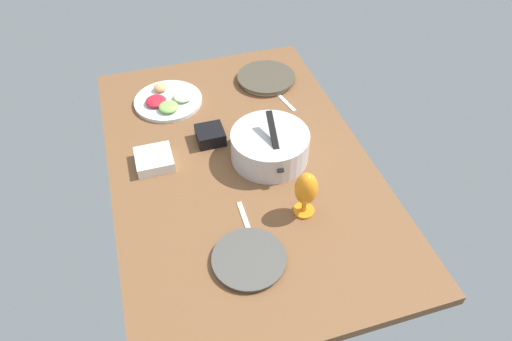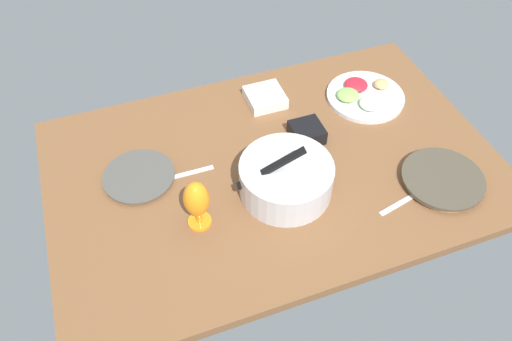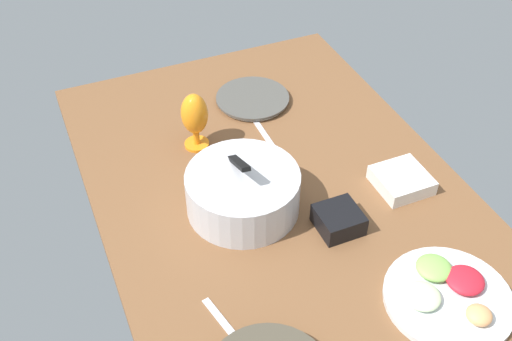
% 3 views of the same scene
% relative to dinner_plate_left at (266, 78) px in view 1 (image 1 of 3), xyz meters
% --- Properties ---
extents(ground_plane, '(1.60, 1.04, 0.04)m').
position_rel_dinner_plate_left_xyz_m(ground_plane, '(0.52, -0.28, -0.03)').
color(ground_plane, brown).
extents(dinner_plate_left, '(0.29, 0.29, 0.03)m').
position_rel_dinner_plate_left_xyz_m(dinner_plate_left, '(0.00, 0.00, 0.00)').
color(dinner_plate_left, beige).
rests_on(dinner_plate_left, ground_plane).
extents(dinner_plate_right, '(0.25, 0.25, 0.02)m').
position_rel_dinner_plate_left_xyz_m(dinner_plate_right, '(0.99, -0.38, -0.00)').
color(dinner_plate_right, silver).
rests_on(dinner_plate_right, ground_plane).
extents(mixing_bowl, '(0.33, 0.32, 0.20)m').
position_rel_dinner_plate_left_xyz_m(mixing_bowl, '(0.53, -0.15, 0.05)').
color(mixing_bowl, silver).
rests_on(mixing_bowl, ground_plane).
extents(fruit_platter, '(0.32, 0.32, 0.05)m').
position_rel_dinner_plate_left_xyz_m(fruit_platter, '(0.04, -0.49, 0.00)').
color(fruit_platter, silver).
rests_on(fruit_platter, ground_plane).
extents(hurricane_glass_orange, '(0.08, 0.08, 0.19)m').
position_rel_dinner_plate_left_xyz_m(hurricane_glass_orange, '(0.84, -0.12, 0.10)').
color(hurricane_glass_orange, orange).
rests_on(hurricane_glass_orange, ground_plane).
extents(square_bowl_white, '(0.15, 0.15, 0.05)m').
position_rel_dinner_plate_left_xyz_m(square_bowl_white, '(0.43, -0.61, 0.01)').
color(square_bowl_white, white).
rests_on(square_bowl_white, ground_plane).
extents(square_bowl_black, '(0.12, 0.12, 0.06)m').
position_rel_dinner_plate_left_xyz_m(square_bowl_black, '(0.36, -0.36, 0.02)').
color(square_bowl_black, black).
rests_on(square_bowl_black, ground_plane).
extents(fork_by_left_plate, '(0.18, 0.06, 0.01)m').
position_rel_dinner_plate_left_xyz_m(fork_by_left_plate, '(0.18, 0.03, -0.01)').
color(fork_by_left_plate, silver).
rests_on(fork_by_left_plate, ground_plane).
extents(fork_by_right_plate, '(0.18, 0.02, 0.01)m').
position_rel_dinner_plate_left_xyz_m(fork_by_right_plate, '(0.82, -0.34, -0.01)').
color(fork_by_right_plate, silver).
rests_on(fork_by_right_plate, ground_plane).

